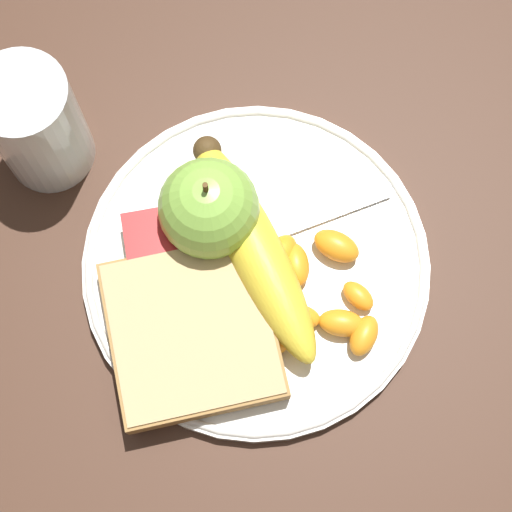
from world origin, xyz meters
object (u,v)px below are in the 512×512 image
at_px(plate, 256,266).
at_px(apple, 209,208).
at_px(bread_slice, 192,331).
at_px(jam_packet, 154,245).
at_px(fork, 260,238).
at_px(banana, 255,246).
at_px(juice_glass, 37,126).

bearing_deg(plate, apple, 36.99).
relative_size(plate, bread_slice, 2.07).
bearing_deg(jam_packet, fork, -93.92).
xyz_separation_m(apple, bread_slice, (-0.08, 0.03, -0.02)).
distance_m(apple, banana, 0.04).
xyz_separation_m(plate, jam_packet, (0.02, 0.07, 0.01)).
bearing_deg(plate, banana, -3.50).
relative_size(apple, bread_slice, 0.66).
bearing_deg(jam_packet, juice_glass, 35.18).
bearing_deg(bread_slice, apple, -18.55).
bearing_deg(jam_packet, plate, -108.99).
bearing_deg(fork, juice_glass, -46.01).
bearing_deg(apple, juice_glass, 52.61).
bearing_deg(plate, fork, -18.08).
height_order(bread_slice, jam_packet, same).
relative_size(banana, jam_packet, 3.80).
relative_size(juice_glass, fork, 0.58).
height_order(plate, juice_glass, juice_glass).
distance_m(bread_slice, jam_packet, 0.07).
xyz_separation_m(juice_glass, bread_slice, (-0.16, -0.08, -0.02)).
distance_m(banana, fork, 0.02).
height_order(juice_glass, banana, juice_glass).
bearing_deg(plate, juice_glass, 48.84).
relative_size(fork, jam_packet, 3.56).
xyz_separation_m(bread_slice, fork, (0.06, -0.06, -0.01)).
distance_m(banana, bread_slice, 0.07).
bearing_deg(jam_packet, bread_slice, -166.10).
bearing_deg(banana, juice_glass, 50.90).
height_order(bread_slice, fork, bread_slice).
height_order(apple, jam_packet, apple).
relative_size(plate, jam_packet, 5.23).
bearing_deg(bread_slice, fork, -43.89).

